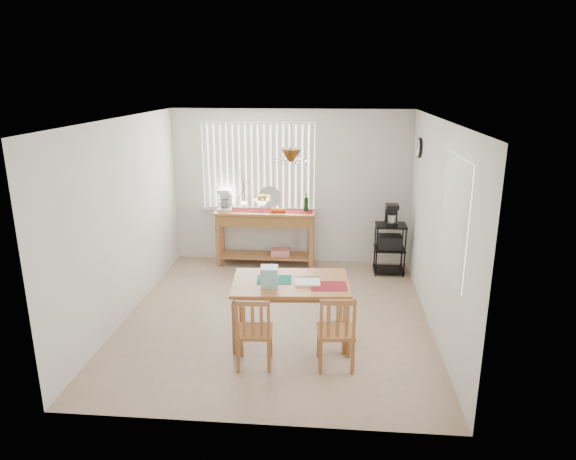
# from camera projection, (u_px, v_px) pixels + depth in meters

# --- Properties ---
(ground) EXTENTS (4.00, 4.50, 0.01)m
(ground) POSITION_uv_depth(u_px,v_px,m) (277.00, 317.00, 6.89)
(ground) COLOR tan
(room_shell) EXTENTS (4.20, 4.70, 2.70)m
(room_shell) POSITION_uv_depth(u_px,v_px,m) (277.00, 193.00, 6.43)
(room_shell) COLOR silver
(room_shell) RESTS_ON ground
(sideboard) EXTENTS (1.68, 0.47, 0.94)m
(sideboard) POSITION_uv_depth(u_px,v_px,m) (266.00, 225.00, 8.63)
(sideboard) COLOR #A66838
(sideboard) RESTS_ON ground
(sideboard_items) EXTENTS (1.59, 0.40, 0.72)m
(sideboard_items) POSITION_uv_depth(u_px,v_px,m) (249.00, 202.00, 8.56)
(sideboard_items) COLOR maroon
(sideboard_items) RESTS_ON sideboard
(wire_cart) EXTENTS (0.48, 0.39, 0.82)m
(wire_cart) POSITION_uv_depth(u_px,v_px,m) (390.00, 244.00, 8.30)
(wire_cart) COLOR black
(wire_cart) RESTS_ON ground
(cart_items) EXTENTS (0.19, 0.23, 0.34)m
(cart_items) POSITION_uv_depth(u_px,v_px,m) (392.00, 215.00, 8.17)
(cart_items) COLOR black
(cart_items) RESTS_ON wire_cart
(dining_table) EXTENTS (1.45, 1.00, 0.74)m
(dining_table) POSITION_uv_depth(u_px,v_px,m) (291.00, 288.00, 6.15)
(dining_table) COLOR #A66838
(dining_table) RESTS_ON ground
(table_items) EXTENTS (1.09, 0.47, 0.24)m
(table_items) POSITION_uv_depth(u_px,v_px,m) (279.00, 278.00, 5.99)
(table_items) COLOR #136D5F
(table_items) RESTS_ON dining_table
(chair_left) EXTENTS (0.41, 0.41, 0.84)m
(chair_left) POSITION_uv_depth(u_px,v_px,m) (254.00, 332.00, 5.59)
(chair_left) COLOR #A66838
(chair_left) RESTS_ON ground
(chair_right) EXTENTS (0.43, 0.43, 0.87)m
(chair_right) POSITION_uv_depth(u_px,v_px,m) (336.00, 332.00, 5.56)
(chair_right) COLOR #A66838
(chair_right) RESTS_ON ground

